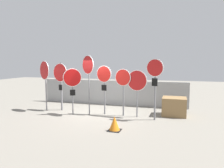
{
  "coord_description": "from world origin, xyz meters",
  "views": [
    {
      "loc": [
        3.58,
        -9.33,
        2.43
      ],
      "look_at": [
        0.75,
        0.0,
        1.44
      ],
      "focal_mm": 35.0,
      "sensor_mm": 36.0,
      "label": 1
    }
  ],
  "objects_px": {
    "stop_sign_0": "(45,74)",
    "storage_crate": "(174,107)",
    "stop_sign_5": "(123,82)",
    "stop_sign_6": "(137,83)",
    "stop_sign_2": "(72,80)",
    "stop_sign_4": "(104,79)",
    "stop_sign_3": "(88,69)",
    "stop_sign_1": "(60,78)",
    "traffic_cone_0": "(114,124)",
    "stop_sign_7": "(155,77)"
  },
  "relations": [
    {
      "from": "stop_sign_3",
      "to": "stop_sign_6",
      "type": "height_order",
      "value": "stop_sign_3"
    },
    {
      "from": "stop_sign_2",
      "to": "stop_sign_4",
      "type": "relative_size",
      "value": 0.95
    },
    {
      "from": "traffic_cone_0",
      "to": "stop_sign_4",
      "type": "bearing_deg",
      "value": 117.5
    },
    {
      "from": "stop_sign_4",
      "to": "stop_sign_3",
      "type": "bearing_deg",
      "value": -146.2
    },
    {
      "from": "stop_sign_4",
      "to": "stop_sign_5",
      "type": "distance_m",
      "value": 0.9
    },
    {
      "from": "traffic_cone_0",
      "to": "storage_crate",
      "type": "bearing_deg",
      "value": 55.53
    },
    {
      "from": "stop_sign_1",
      "to": "stop_sign_2",
      "type": "distance_m",
      "value": 1.19
    },
    {
      "from": "stop_sign_3",
      "to": "stop_sign_7",
      "type": "bearing_deg",
      "value": 31.59
    },
    {
      "from": "stop_sign_1",
      "to": "traffic_cone_0",
      "type": "bearing_deg",
      "value": -18.28
    },
    {
      "from": "stop_sign_3",
      "to": "stop_sign_5",
      "type": "height_order",
      "value": "stop_sign_3"
    },
    {
      "from": "stop_sign_5",
      "to": "storage_crate",
      "type": "xyz_separation_m",
      "value": [
        2.22,
        0.71,
        -1.12
      ]
    },
    {
      "from": "stop_sign_5",
      "to": "stop_sign_6",
      "type": "distance_m",
      "value": 0.65
    },
    {
      "from": "stop_sign_7",
      "to": "stop_sign_5",
      "type": "bearing_deg",
      "value": -176.63
    },
    {
      "from": "stop_sign_7",
      "to": "storage_crate",
      "type": "relative_size",
      "value": 2.44
    },
    {
      "from": "stop_sign_0",
      "to": "storage_crate",
      "type": "distance_m",
      "value": 6.42
    },
    {
      "from": "stop_sign_3",
      "to": "stop_sign_4",
      "type": "distance_m",
      "value": 0.85
    },
    {
      "from": "stop_sign_4",
      "to": "storage_crate",
      "type": "xyz_separation_m",
      "value": [
        3.11,
        0.72,
        -1.24
      ]
    },
    {
      "from": "stop_sign_5",
      "to": "stop_sign_6",
      "type": "bearing_deg",
      "value": 5.86
    },
    {
      "from": "stop_sign_1",
      "to": "stop_sign_3",
      "type": "distance_m",
      "value": 1.82
    },
    {
      "from": "stop_sign_2",
      "to": "traffic_cone_0",
      "type": "bearing_deg",
      "value": -62.78
    },
    {
      "from": "stop_sign_3",
      "to": "stop_sign_6",
      "type": "distance_m",
      "value": 2.29
    },
    {
      "from": "stop_sign_0",
      "to": "stop_sign_4",
      "type": "height_order",
      "value": "stop_sign_0"
    },
    {
      "from": "stop_sign_5",
      "to": "stop_sign_4",
      "type": "bearing_deg",
      "value": -166.57
    },
    {
      "from": "stop_sign_3",
      "to": "stop_sign_5",
      "type": "xyz_separation_m",
      "value": [
        1.57,
        0.27,
        -0.56
      ]
    },
    {
      "from": "stop_sign_4",
      "to": "stop_sign_5",
      "type": "height_order",
      "value": "stop_sign_4"
    },
    {
      "from": "stop_sign_2",
      "to": "stop_sign_6",
      "type": "height_order",
      "value": "stop_sign_2"
    },
    {
      "from": "stop_sign_4",
      "to": "stop_sign_6",
      "type": "height_order",
      "value": "stop_sign_4"
    },
    {
      "from": "stop_sign_5",
      "to": "stop_sign_2",
      "type": "bearing_deg",
      "value": -155.98
    },
    {
      "from": "stop_sign_0",
      "to": "traffic_cone_0",
      "type": "height_order",
      "value": "stop_sign_0"
    },
    {
      "from": "stop_sign_2",
      "to": "stop_sign_6",
      "type": "bearing_deg",
      "value": -21.01
    },
    {
      "from": "stop_sign_2",
      "to": "stop_sign_5",
      "type": "xyz_separation_m",
      "value": [
        2.27,
        0.45,
        -0.05
      ]
    },
    {
      "from": "stop_sign_0",
      "to": "stop_sign_6",
      "type": "bearing_deg",
      "value": 30.67
    },
    {
      "from": "stop_sign_0",
      "to": "traffic_cone_0",
      "type": "xyz_separation_m",
      "value": [
        4.23,
        -2.12,
        -1.6
      ]
    },
    {
      "from": "stop_sign_2",
      "to": "storage_crate",
      "type": "relative_size",
      "value": 2.04
    },
    {
      "from": "storage_crate",
      "to": "stop_sign_5",
      "type": "bearing_deg",
      "value": -162.27
    },
    {
      "from": "stop_sign_2",
      "to": "stop_sign_3",
      "type": "xyz_separation_m",
      "value": [
        0.71,
        0.17,
        0.51
      ]
    },
    {
      "from": "stop_sign_0",
      "to": "stop_sign_6",
      "type": "distance_m",
      "value": 4.64
    },
    {
      "from": "stop_sign_0",
      "to": "storage_crate",
      "type": "bearing_deg",
      "value": 37.99
    },
    {
      "from": "stop_sign_3",
      "to": "stop_sign_5",
      "type": "distance_m",
      "value": 1.69
    },
    {
      "from": "stop_sign_0",
      "to": "stop_sign_4",
      "type": "relative_size",
      "value": 1.12
    },
    {
      "from": "stop_sign_0",
      "to": "stop_sign_6",
      "type": "xyz_separation_m",
      "value": [
        4.63,
        -0.02,
        -0.32
      ]
    },
    {
      "from": "storage_crate",
      "to": "stop_sign_2",
      "type": "bearing_deg",
      "value": -165.55
    },
    {
      "from": "stop_sign_1",
      "to": "storage_crate",
      "type": "height_order",
      "value": "stop_sign_1"
    },
    {
      "from": "stop_sign_0",
      "to": "stop_sign_3",
      "type": "distance_m",
      "value": 2.45
    },
    {
      "from": "stop_sign_1",
      "to": "stop_sign_4",
      "type": "distance_m",
      "value": 2.38
    },
    {
      "from": "stop_sign_2",
      "to": "stop_sign_5",
      "type": "distance_m",
      "value": 2.32
    },
    {
      "from": "stop_sign_0",
      "to": "stop_sign_5",
      "type": "relative_size",
      "value": 1.19
    },
    {
      "from": "stop_sign_1",
      "to": "stop_sign_5",
      "type": "height_order",
      "value": "stop_sign_1"
    },
    {
      "from": "stop_sign_6",
      "to": "stop_sign_4",
      "type": "bearing_deg",
      "value": -173.25
    },
    {
      "from": "stop_sign_2",
      "to": "traffic_cone_0",
      "type": "relative_size",
      "value": 4.18
    }
  ]
}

